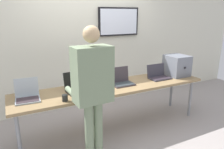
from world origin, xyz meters
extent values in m
cube|color=#A09794|center=(0.00, 0.00, -0.02)|extent=(8.00, 8.00, 0.04)
cube|color=silver|center=(0.00, 1.13, 1.25)|extent=(8.00, 0.06, 2.49)
cube|color=black|center=(0.66, 1.08, 1.68)|extent=(0.89, 0.05, 0.56)
cube|color=white|center=(0.66, 1.06, 1.68)|extent=(0.83, 0.02, 0.50)
cube|color=#90734C|center=(0.00, 0.00, 0.71)|extent=(3.09, 0.70, 0.04)
cylinder|color=gray|center=(-1.45, -0.25, 0.35)|extent=(0.05, 0.05, 0.69)
cylinder|color=gray|center=(1.45, -0.25, 0.35)|extent=(0.05, 0.05, 0.69)
cylinder|color=gray|center=(-1.45, 0.25, 0.35)|extent=(0.05, 0.05, 0.69)
cylinder|color=gray|center=(1.45, 0.25, 0.35)|extent=(0.05, 0.05, 0.69)
cube|color=slate|center=(1.31, 0.02, 0.92)|extent=(0.36, 0.40, 0.37)
cube|color=black|center=(1.31, -0.18, 0.92)|extent=(0.04, 0.01, 0.03)
cube|color=#A8B3BC|center=(-1.28, -0.02, 0.74)|extent=(0.32, 0.28, 0.02)
cube|color=#34282D|center=(-1.28, -0.03, 0.76)|extent=(0.29, 0.22, 0.00)
cube|color=#A8B3BC|center=(-1.27, 0.13, 0.88)|extent=(0.31, 0.09, 0.25)
cube|color=silver|center=(-1.27, 0.14, 0.87)|extent=(0.28, 0.07, 0.22)
cube|color=black|center=(-0.56, -0.01, 0.74)|extent=(0.39, 0.29, 0.02)
cube|color=#33342F|center=(-0.56, -0.02, 0.76)|extent=(0.36, 0.24, 0.00)
cube|color=black|center=(-0.57, 0.14, 0.88)|extent=(0.37, 0.09, 0.25)
cube|color=black|center=(-0.57, 0.15, 0.88)|extent=(0.34, 0.07, 0.23)
cube|color=#3B3439|center=(0.16, -0.02, 0.74)|extent=(0.35, 0.25, 0.02)
cube|color=#2D3437|center=(0.16, -0.03, 0.76)|extent=(0.32, 0.20, 0.00)
cube|color=#3B3439|center=(0.16, 0.12, 0.87)|extent=(0.35, 0.05, 0.24)
cube|color=white|center=(0.16, 0.13, 0.87)|extent=(0.32, 0.04, 0.21)
cube|color=#37343F|center=(0.90, -0.03, 0.74)|extent=(0.37, 0.23, 0.02)
cube|color=#322932|center=(0.90, -0.04, 0.76)|extent=(0.35, 0.18, 0.00)
cube|color=#37343F|center=(0.90, 0.10, 0.86)|extent=(0.37, 0.05, 0.22)
cube|color=black|center=(0.90, 0.10, 0.86)|extent=(0.34, 0.04, 0.19)
cylinder|color=gray|center=(-0.66, -0.63, 0.42)|extent=(0.12, 0.12, 0.83)
cylinder|color=gray|center=(-0.54, -0.63, 0.42)|extent=(0.12, 0.12, 0.83)
cube|color=gray|center=(-0.60, -0.63, 1.16)|extent=(0.45, 0.28, 0.66)
sphere|color=tan|center=(-0.60, -0.63, 1.62)|extent=(0.19, 0.19, 0.19)
cylinder|color=gray|center=(-0.78, -0.35, 0.88)|extent=(0.09, 0.32, 0.07)
cylinder|color=gray|center=(-0.45, -0.33, 0.88)|extent=(0.09, 0.32, 0.07)
cylinder|color=black|center=(-0.84, -0.25, 0.78)|extent=(0.08, 0.08, 0.09)
camera|label=1|loc=(-1.44, -2.80, 1.83)|focal=33.68mm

